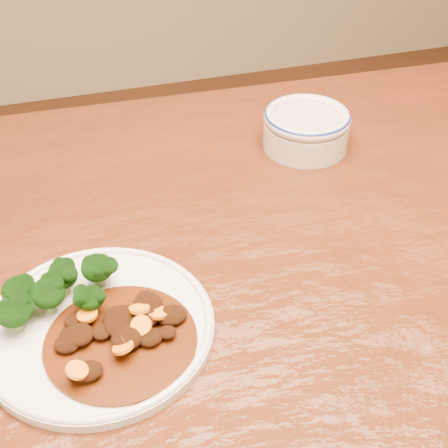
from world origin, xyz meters
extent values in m
cube|color=#4E1D0D|center=(0.00, 0.00, 0.73)|extent=(1.53, 0.95, 0.04)
cylinder|color=white|center=(-0.24, -0.04, 0.76)|extent=(0.24, 0.24, 0.01)
torus|color=white|center=(-0.24, -0.04, 0.76)|extent=(0.24, 0.24, 0.01)
cylinder|color=#69914B|center=(-0.32, -0.03, 0.77)|extent=(0.01, 0.01, 0.01)
ellipsoid|color=black|center=(-0.32, -0.03, 0.79)|extent=(0.04, 0.04, 0.03)
cylinder|color=#69914B|center=(-0.24, -0.03, 0.77)|extent=(0.01, 0.01, 0.01)
ellipsoid|color=black|center=(-0.24, -0.03, 0.78)|extent=(0.03, 0.03, 0.02)
cylinder|color=#69914B|center=(-0.23, 0.02, 0.77)|extent=(0.01, 0.01, 0.01)
ellipsoid|color=black|center=(-0.23, 0.02, 0.79)|extent=(0.04, 0.04, 0.03)
cylinder|color=#69914B|center=(-0.27, 0.01, 0.77)|extent=(0.01, 0.01, 0.01)
ellipsoid|color=black|center=(-0.27, 0.01, 0.79)|extent=(0.03, 0.03, 0.03)
cylinder|color=#69914B|center=(-0.28, -0.01, 0.77)|extent=(0.01, 0.01, 0.01)
ellipsoid|color=black|center=(-0.28, -0.01, 0.79)|extent=(0.03, 0.03, 0.03)
cylinder|color=#69914B|center=(-0.31, 0.00, 0.77)|extent=(0.01, 0.01, 0.01)
ellipsoid|color=black|center=(-0.31, 0.00, 0.79)|extent=(0.04, 0.04, 0.03)
cylinder|color=#4C2008|center=(-0.22, -0.07, 0.76)|extent=(0.15, 0.15, 0.00)
ellipsoid|color=black|center=(-0.26, -0.06, 0.77)|extent=(0.03, 0.03, 0.01)
ellipsoid|color=black|center=(-0.18, -0.04, 0.77)|extent=(0.03, 0.03, 0.02)
ellipsoid|color=black|center=(-0.25, -0.11, 0.77)|extent=(0.03, 0.02, 0.01)
ellipsoid|color=black|center=(-0.27, -0.10, 0.77)|extent=(0.02, 0.02, 0.01)
ellipsoid|color=black|center=(-0.21, -0.05, 0.77)|extent=(0.03, 0.03, 0.02)
ellipsoid|color=black|center=(-0.27, -0.07, 0.77)|extent=(0.03, 0.02, 0.01)
ellipsoid|color=black|center=(-0.17, -0.08, 0.77)|extent=(0.02, 0.02, 0.01)
ellipsoid|color=black|center=(-0.19, -0.08, 0.77)|extent=(0.03, 0.02, 0.01)
ellipsoid|color=black|center=(-0.19, -0.06, 0.77)|extent=(0.03, 0.03, 0.02)
ellipsoid|color=black|center=(-0.16, -0.06, 0.77)|extent=(0.03, 0.03, 0.02)
ellipsoid|color=black|center=(-0.22, -0.06, 0.77)|extent=(0.03, 0.03, 0.01)
ellipsoid|color=black|center=(-0.27, -0.05, 0.77)|extent=(0.02, 0.02, 0.01)
ellipsoid|color=black|center=(-0.26, -0.04, 0.77)|extent=(0.02, 0.02, 0.01)
ellipsoid|color=black|center=(-0.24, -0.06, 0.77)|extent=(0.02, 0.02, 0.01)
ellipsoid|color=black|center=(-0.22, -0.05, 0.77)|extent=(0.03, 0.03, 0.01)
ellipsoid|color=black|center=(-0.21, -0.08, 0.77)|extent=(0.03, 0.03, 0.02)
ellipsoid|color=black|center=(-0.18, -0.03, 0.77)|extent=(0.02, 0.02, 0.01)
cylinder|color=orange|center=(-0.22, -0.09, 0.78)|extent=(0.02, 0.02, 0.01)
cylinder|color=orange|center=(-0.25, -0.04, 0.78)|extent=(0.03, 0.03, 0.01)
cylinder|color=orange|center=(-0.18, -0.06, 0.78)|extent=(0.03, 0.03, 0.01)
cylinder|color=orange|center=(-0.26, -0.11, 0.78)|extent=(0.03, 0.03, 0.01)
cylinder|color=orange|center=(-0.19, -0.05, 0.78)|extent=(0.03, 0.03, 0.01)
cylinder|color=orange|center=(-0.21, -0.08, 0.78)|extent=(0.03, 0.03, 0.02)
cylinder|color=orange|center=(-0.20, -0.07, 0.78)|extent=(0.03, 0.02, 0.02)
cylinder|color=beige|center=(0.11, 0.24, 0.77)|extent=(0.13, 0.13, 0.04)
cylinder|color=beige|center=(0.11, 0.24, 0.79)|extent=(0.10, 0.10, 0.01)
torus|color=beige|center=(0.11, 0.24, 0.80)|extent=(0.13, 0.13, 0.02)
torus|color=navy|center=(0.11, 0.24, 0.80)|extent=(0.13, 0.13, 0.01)
camera|label=1|loc=(-0.24, -0.50, 1.25)|focal=50.00mm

